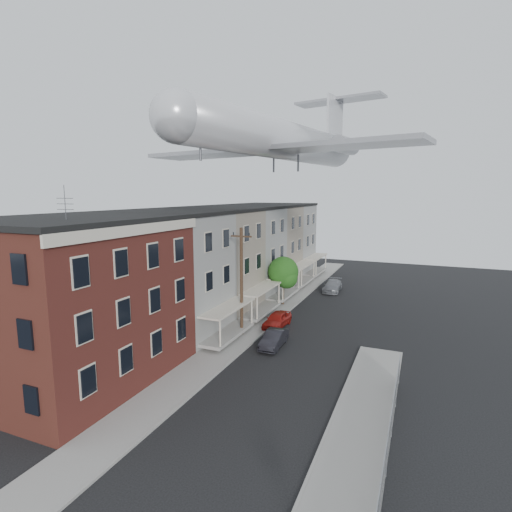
{
  "coord_description": "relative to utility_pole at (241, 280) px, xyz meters",
  "views": [
    {
      "loc": [
        7.8,
        -10.95,
        11.7
      ],
      "look_at": [
        -0.54,
        8.99,
        8.31
      ],
      "focal_mm": 28.0,
      "sensor_mm": 36.0,
      "label": 1
    }
  ],
  "objects": [
    {
      "name": "street_tree",
      "position": [
        0.33,
        9.92,
        -1.22
      ],
      "size": [
        3.22,
        3.2,
        5.2
      ],
      "color": "black",
      "rests_on": "ground"
    },
    {
      "name": "chainlink_fence",
      "position": [
        12.6,
        -13.0,
        -3.68
      ],
      "size": [
        0.06,
        18.06,
        1.9
      ],
      "color": "gray",
      "rests_on": "ground"
    },
    {
      "name": "row_house_a",
      "position": [
        -6.36,
        -1.5,
        0.45
      ],
      "size": [
        11.98,
        7.0,
        10.3
      ],
      "color": "slate",
      "rests_on": "ground"
    },
    {
      "name": "sidewalk_right",
      "position": [
        11.1,
        -12.0,
        -4.61
      ],
      "size": [
        3.0,
        26.0,
        0.12
      ],
      "primitive_type": "cube",
      "color": "gray",
      "rests_on": "ground"
    },
    {
      "name": "curb_left",
      "position": [
        1.55,
        6.0,
        -4.6
      ],
      "size": [
        0.15,
        62.0,
        0.14
      ],
      "primitive_type": "cube",
      "color": "gray",
      "rests_on": "ground"
    },
    {
      "name": "utility_pole",
      "position": [
        0.0,
        0.0,
        0.0
      ],
      "size": [
        1.8,
        0.26,
        9.0
      ],
      "color": "black",
      "rests_on": "ground"
    },
    {
      "name": "corner_building",
      "position": [
        -6.4,
        -11.0,
        0.49
      ],
      "size": [
        10.31,
        12.3,
        12.15
      ],
      "color": "#3B1C13",
      "rests_on": "ground"
    },
    {
      "name": "car_far",
      "position": [
        3.8,
        18.0,
        -4.01
      ],
      "size": [
        2.06,
        4.68,
        1.34
      ],
      "primitive_type": "imported",
      "rotation": [
        0.0,
        0.0,
        0.04
      ],
      "color": "slate",
      "rests_on": "ground"
    },
    {
      "name": "row_house_e",
      "position": [
        -6.36,
        26.5,
        0.45
      ],
      "size": [
        11.98,
        7.0,
        10.3
      ],
      "color": "slate",
      "rests_on": "ground"
    },
    {
      "name": "sidewalk_left",
      "position": [
        0.1,
        6.0,
        -4.61
      ],
      "size": [
        3.0,
        62.0,
        0.12
      ],
      "primitive_type": "cube",
      "color": "gray",
      "rests_on": "ground"
    },
    {
      "name": "airplane",
      "position": [
        2.23,
        3.77,
        11.49
      ],
      "size": [
        24.2,
        27.64,
        7.95
      ],
      "color": "silver",
      "rests_on": "ground"
    },
    {
      "name": "row_house_d",
      "position": [
        -6.36,
        19.5,
        0.45
      ],
      "size": [
        11.98,
        7.0,
        10.3
      ],
      "color": "slate",
      "rests_on": "ground"
    },
    {
      "name": "curb_right",
      "position": [
        9.65,
        -12.0,
        -4.6
      ],
      "size": [
        0.15,
        26.0,
        0.14
      ],
      "primitive_type": "cube",
      "color": "gray",
      "rests_on": "ground"
    },
    {
      "name": "car_near",
      "position": [
        2.0,
        3.15,
        -4.0
      ],
      "size": [
        1.79,
        4.03,
        1.35
      ],
      "primitive_type": "imported",
      "rotation": [
        0.0,
        0.0,
        -0.05
      ],
      "color": "maroon",
      "rests_on": "ground"
    },
    {
      "name": "row_house_b",
      "position": [
        -6.36,
        5.5,
        0.45
      ],
      "size": [
        11.98,
        7.0,
        10.3
      ],
      "color": "slate",
      "rests_on": "ground"
    },
    {
      "name": "row_house_c",
      "position": [
        -6.36,
        12.5,
        0.45
      ],
      "size": [
        11.98,
        7.0,
        10.3
      ],
      "color": "slate",
      "rests_on": "ground"
    },
    {
      "name": "car_mid",
      "position": [
        3.35,
        -1.35,
        -4.04
      ],
      "size": [
        1.45,
        3.86,
        1.26
      ],
      "primitive_type": "imported",
      "rotation": [
        0.0,
        0.0,
        0.03
      ],
      "color": "black",
      "rests_on": "ground"
    }
  ]
}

